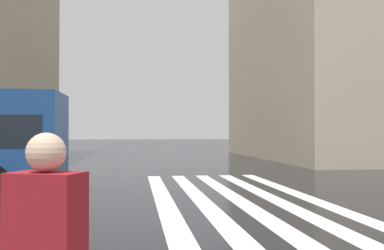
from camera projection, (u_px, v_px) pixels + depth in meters
name	position (u px, v px, depth m)	size (l,w,h in m)	color
ground_plane	(246.00, 230.00, 8.31)	(220.00, 220.00, 0.00)	black
zebra_crossing	(235.00, 198.00, 12.37)	(13.00, 4.50, 0.01)	silver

